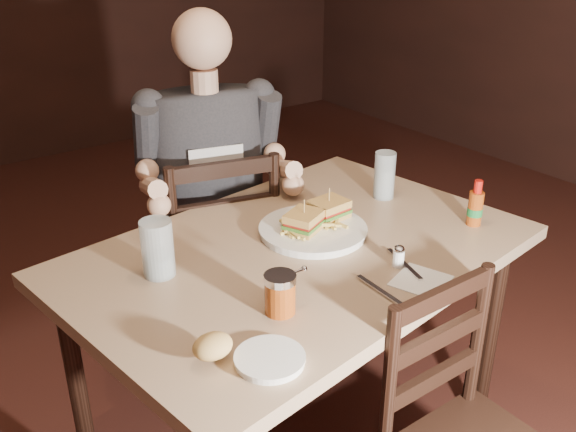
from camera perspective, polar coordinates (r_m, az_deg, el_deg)
room_shell at (r=1.40m, az=0.44°, el=16.65°), size 7.00×7.00×7.00m
main_table at (r=1.82m, az=0.95°, el=-5.01°), size 1.36×1.00×0.77m
chair_far at (r=2.37m, az=-6.62°, el=-3.94°), size 0.53×0.56×0.91m
diner at (r=2.15m, az=-6.90°, el=6.12°), size 0.59×0.52×0.88m
dinner_plate at (r=1.85m, az=2.23°, el=-1.38°), size 0.34×0.34×0.02m
sandwich_left at (r=1.81m, az=1.43°, el=-0.08°), size 0.13×0.12×0.09m
sandwich_right at (r=1.89m, az=3.66°, el=1.02°), size 0.11×0.09×0.09m
fries_pile at (r=1.85m, az=1.99°, el=-0.54°), size 0.27×0.20×0.04m
ketchup_dollop at (r=1.91m, az=3.85°, el=-0.15°), size 0.05×0.05×0.01m
glass_left at (r=1.65m, az=-11.52°, el=-2.84°), size 0.09×0.09×0.15m
glass_right at (r=2.09m, az=8.57°, el=3.61°), size 0.08×0.08×0.15m
hot_sauce at (r=1.96m, az=16.37°, el=1.14°), size 0.05×0.05×0.14m
salt_shaker at (r=1.70m, az=9.79°, el=-3.61°), size 0.03×0.03×0.06m
syrup_dispenser at (r=1.48m, az=-0.71°, el=-6.92°), size 0.09×0.09×0.10m
napkin at (r=1.66m, az=11.74°, el=-5.65°), size 0.17×0.16×0.00m
knife at (r=1.58m, az=8.70°, el=-6.89°), size 0.02×0.21×0.00m
fork at (r=1.72m, az=10.28°, el=-4.20°), size 0.06×0.17×0.01m
side_plate at (r=1.36m, az=-1.63°, el=-12.71°), size 0.16×0.16×0.01m
bread_roll at (r=1.35m, az=-6.72°, el=-11.41°), size 0.10×0.08×0.05m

